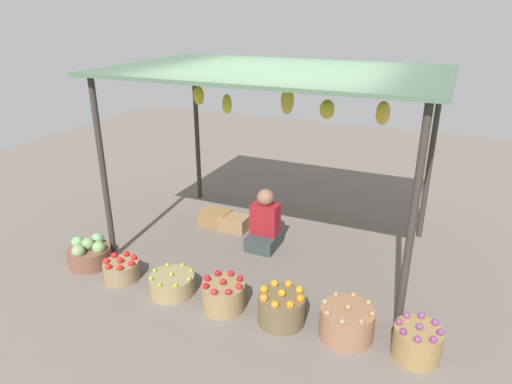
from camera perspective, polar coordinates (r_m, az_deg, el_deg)
The scene contains 12 objects.
ground_plane at distance 5.90m, azimuth 2.15°, elevation -6.75°, with size 14.00×14.00×0.00m, color slate.
market_stall_structure at distance 5.23m, azimuth 2.62°, elevation 13.56°, with size 3.70×2.39×2.23m.
vendor_person at distance 5.75m, azimuth 1.08°, elevation -4.22°, with size 0.36×0.44×0.78m.
basket_cabbages at distance 5.78m, azimuth -20.24°, elevation -7.27°, with size 0.50×0.50×0.35m.
basket_red_tomatoes at distance 5.39m, azimuth -16.61°, elevation -9.37°, with size 0.40×0.40×0.27m.
basket_limes at distance 5.04m, azimuth -10.49°, elevation -11.28°, with size 0.48×0.48×0.24m.
basket_red_apples at distance 4.72m, azimuth -4.13°, elevation -12.82°, with size 0.44×0.44×0.34m.
basket_oranges at distance 4.53m, azimuth 3.24°, elevation -14.33°, with size 0.46×0.46×0.36m.
basket_potatoes at distance 4.44m, azimuth 11.36°, elevation -15.75°, with size 0.51×0.51×0.35m.
basket_purple_onions at distance 4.38m, azimuth 19.62°, elevation -17.35°, with size 0.42×0.42×0.35m.
wooden_crate_near_vendor at distance 6.43m, azimuth -5.15°, elevation -3.20°, with size 0.41×0.29×0.21m, color olive.
wooden_crate_stacked_rear at distance 6.27m, azimuth -2.79°, elevation -3.90°, with size 0.39×0.29×0.20m, color #9C754C.
Camera 1 is at (1.89, -4.81, 2.84)m, focal length 31.77 mm.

